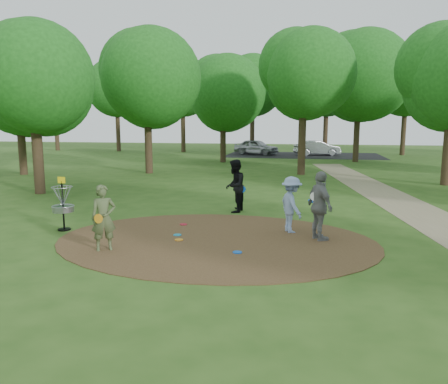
# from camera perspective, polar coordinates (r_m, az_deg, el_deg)

# --- Properties ---
(ground) EXTENTS (100.00, 100.00, 0.00)m
(ground) POSITION_cam_1_polar(r_m,az_deg,el_deg) (11.48, -1.12, -6.37)
(ground) COLOR #2D5119
(ground) RESTS_ON ground
(dirt_clearing) EXTENTS (8.40, 8.40, 0.02)m
(dirt_clearing) POSITION_cam_1_polar(r_m,az_deg,el_deg) (11.48, -1.12, -6.32)
(dirt_clearing) COLOR #47301C
(dirt_clearing) RESTS_ON ground
(parking_lot) EXTENTS (14.00, 8.00, 0.01)m
(parking_lot) POSITION_cam_1_polar(r_m,az_deg,el_deg) (40.94, 10.31, 4.75)
(parking_lot) COLOR black
(parking_lot) RESTS_ON ground
(player_observer_with_disc) EXTENTS (0.70, 0.63, 1.60)m
(player_observer_with_disc) POSITION_cam_1_polar(r_m,az_deg,el_deg) (10.83, -15.46, -3.29)
(player_observer_with_disc) COLOR #4A5933
(player_observer_with_disc) RESTS_ON ground
(player_throwing_with_disc) EXTENTS (1.20, 1.18, 1.58)m
(player_throwing_with_disc) POSITION_cam_1_polar(r_m,az_deg,el_deg) (12.28, 8.81, -1.67)
(player_throwing_with_disc) COLOR #89A0CD
(player_throwing_with_disc) RESTS_ON ground
(player_walking_with_disc) EXTENTS (0.77, 0.93, 1.81)m
(player_walking_with_disc) POSITION_cam_1_polar(r_m,az_deg,el_deg) (14.90, 1.41, 0.80)
(player_walking_with_disc) COLOR black
(player_walking_with_disc) RESTS_ON ground
(player_waiting_with_disc) EXTENTS (0.91, 1.15, 1.83)m
(player_waiting_with_disc) POSITION_cam_1_polar(r_m,az_deg,el_deg) (11.58, 12.43, -1.82)
(player_waiting_with_disc) COLOR gray
(player_waiting_with_disc) RESTS_ON ground
(disc_ground_cyan) EXTENTS (0.22, 0.22, 0.02)m
(disc_ground_cyan) POSITION_cam_1_polar(r_m,az_deg,el_deg) (12.00, -6.11, -5.59)
(disc_ground_cyan) COLOR #1688B7
(disc_ground_cyan) RESTS_ON dirt_clearing
(disc_ground_blue) EXTENTS (0.22, 0.22, 0.02)m
(disc_ground_blue) POSITION_cam_1_polar(r_m,az_deg,el_deg) (10.41, 1.76, -7.87)
(disc_ground_blue) COLOR blue
(disc_ground_blue) RESTS_ON dirt_clearing
(disc_ground_red) EXTENTS (0.22, 0.22, 0.02)m
(disc_ground_red) POSITION_cam_1_polar(r_m,az_deg,el_deg) (13.19, -5.33, -4.23)
(disc_ground_red) COLOR #B6122D
(disc_ground_red) RESTS_ON dirt_clearing
(car_left) EXTENTS (4.53, 3.12, 1.43)m
(car_left) POSITION_cam_1_polar(r_m,az_deg,el_deg) (41.06, 4.24, 5.88)
(car_left) COLOR #9B9EA3
(car_left) RESTS_ON ground
(car_right) EXTENTS (4.34, 2.59, 1.35)m
(car_right) POSITION_cam_1_polar(r_m,az_deg,el_deg) (40.79, 12.08, 5.63)
(car_right) COLOR #9A9DA1
(car_right) RESTS_ON ground
(disc_ground_orange) EXTENTS (0.22, 0.22, 0.02)m
(disc_ground_orange) POSITION_cam_1_polar(r_m,az_deg,el_deg) (11.52, -5.91, -6.23)
(disc_ground_orange) COLOR orange
(disc_ground_orange) RESTS_ON dirt_clearing
(disc_golf_basket) EXTENTS (0.63, 0.63, 1.54)m
(disc_golf_basket) POSITION_cam_1_polar(r_m,az_deg,el_deg) (13.21, -20.33, -1.00)
(disc_golf_basket) COLOR black
(disc_golf_basket) RESTS_ON ground
(tree_ring) EXTENTS (37.53, 45.78, 9.64)m
(tree_ring) POSITION_cam_1_polar(r_m,az_deg,el_deg) (20.84, 13.84, 15.07)
(tree_ring) COLOR #332316
(tree_ring) RESTS_ON ground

